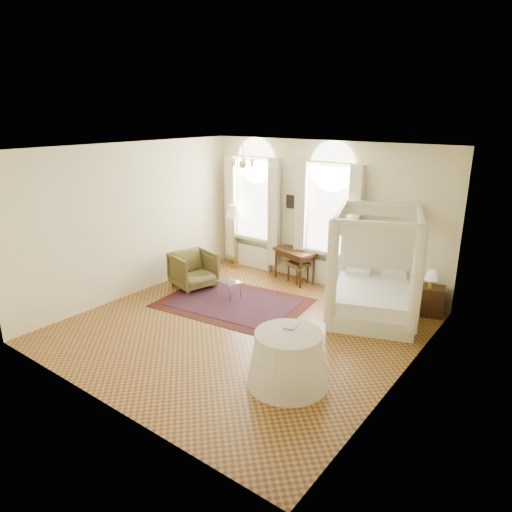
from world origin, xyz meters
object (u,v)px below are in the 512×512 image
at_px(armchair, 193,270).
at_px(coffee_table, 228,282).
at_px(nightstand, 433,301).
at_px(writing_desk, 295,255).
at_px(canopy_bed, 373,293).
at_px(stool, 298,265).
at_px(side_table, 288,359).
at_px(floor_lamp, 234,214).

bearing_deg(armchair, coffee_table, -72.49).
xyz_separation_m(nightstand, writing_desk, (-3.25, 0.00, 0.36)).
bearing_deg(canopy_bed, stool, 160.97).
xyz_separation_m(writing_desk, stool, (0.12, -0.01, -0.24)).
relative_size(nightstand, stool, 1.08).
bearing_deg(side_table, nightstand, 75.20).
xyz_separation_m(armchair, side_table, (3.90, -2.01, -0.01)).
bearing_deg(nightstand, coffee_table, -156.34).
height_order(canopy_bed, coffee_table, canopy_bed).
height_order(writing_desk, armchair, armchair).
relative_size(nightstand, writing_desk, 0.53).
xyz_separation_m(nightstand, armchair, (-4.90, -1.74, 0.11)).
xyz_separation_m(nightstand, side_table, (-0.99, -3.75, 0.11)).
height_order(armchair, side_table, side_table).
bearing_deg(coffee_table, stool, 66.12).
xyz_separation_m(coffee_table, floor_lamp, (-1.20, 1.67, 1.08)).
bearing_deg(nightstand, writing_desk, 180.00).
distance_m(nightstand, floor_lamp, 5.19).
xyz_separation_m(canopy_bed, armchair, (-3.96, -0.97, -0.07)).
bearing_deg(floor_lamp, side_table, -42.39).
bearing_deg(stool, armchair, -135.74).
height_order(armchair, coffee_table, armchair).
xyz_separation_m(canopy_bed, side_table, (-0.05, -2.98, -0.08)).
bearing_deg(floor_lamp, coffee_table, -54.38).
distance_m(writing_desk, armchair, 2.41).
distance_m(writing_desk, floor_lamp, 1.97).
bearing_deg(side_table, coffee_table, 144.54).
relative_size(coffee_table, side_table, 0.48).
bearing_deg(coffee_table, canopy_bed, 17.51).
bearing_deg(armchair, writing_desk, -28.25).
bearing_deg(coffee_table, side_table, -35.46).
height_order(armchair, floor_lamp, floor_lamp).
bearing_deg(writing_desk, canopy_bed, -18.45).
relative_size(canopy_bed, armchair, 2.61).
relative_size(writing_desk, armchair, 1.24).
relative_size(nightstand, armchair, 0.66).
height_order(writing_desk, stool, writing_desk).
relative_size(stool, side_table, 0.46).
bearing_deg(stool, coffee_table, -113.88).
bearing_deg(nightstand, armchair, -160.47).
relative_size(armchair, side_table, 0.75).
distance_m(floor_lamp, side_table, 5.61).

